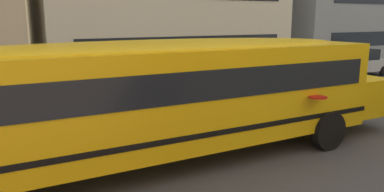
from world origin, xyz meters
The scene contains 5 objects.
ground_plane centered at (0.00, 0.00, 0.00)m, with size 400.00×400.00×0.00m, color #424244.
sidewalk_far centered at (0.00, 8.31, 0.01)m, with size 120.00×3.00×0.01m, color gray.
lane_centreline centered at (0.00, 0.00, 0.00)m, with size 110.00×0.16×0.01m, color silver.
school_bus centered at (0.06, -1.43, 1.77)m, with size 13.35×3.15×2.98m.
parked_car_silver_by_entrance centered at (16.29, 5.84, 0.84)m, with size 3.95×1.98×1.64m.
Camera 1 is at (-3.59, -9.31, 3.45)m, focal length 34.53 mm.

